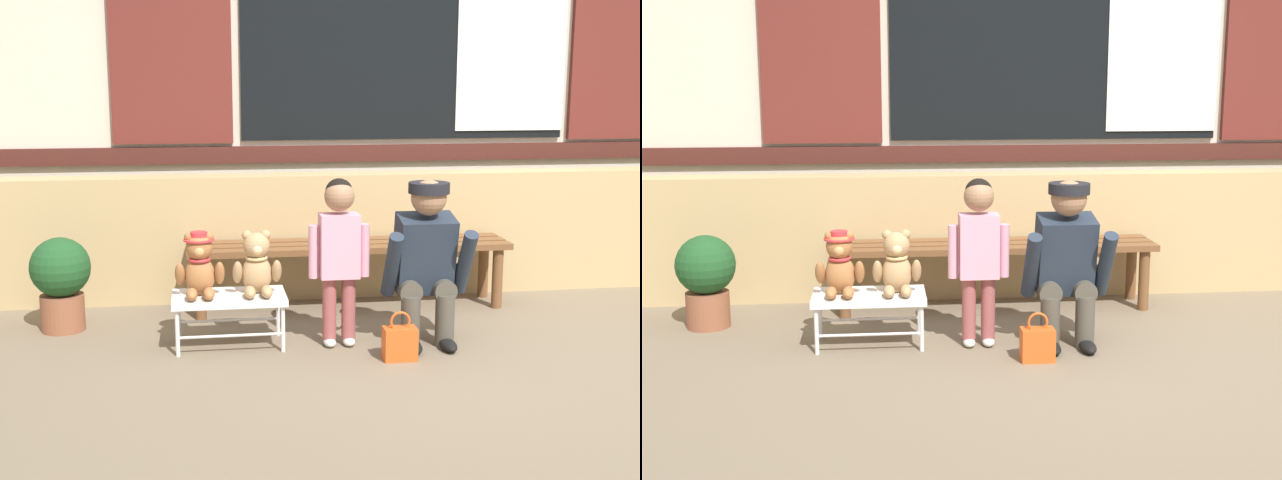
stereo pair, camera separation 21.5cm
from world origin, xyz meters
TOP-DOWN VIEW (x-y plane):
  - ground_plane at (0.00, 0.00)m, footprint 60.00×60.00m
  - brick_low_wall at (0.00, 1.43)m, footprint 6.81×0.25m
  - shop_facade at (0.00, 1.94)m, footprint 6.95×0.26m
  - wooden_bench_long at (-0.55, 1.06)m, footprint 2.10×0.40m
  - small_display_bench at (-1.36, 0.37)m, footprint 0.64×0.36m
  - teddy_bear_with_hat at (-1.52, 0.38)m, footprint 0.28×0.27m
  - teddy_bear_plain at (-1.20, 0.37)m, footprint 0.28×0.26m
  - child_standing at (-0.74, 0.30)m, footprint 0.35×0.18m
  - adult_crouching at (-0.24, 0.28)m, footprint 0.50×0.49m
  - handbag_on_ground at (-0.46, 0.00)m, footprint 0.18×0.11m
  - potted_plant at (-2.35, 0.81)m, footprint 0.36×0.36m

SIDE VIEW (x-z plane):
  - ground_plane at x=0.00m, z-range 0.00..0.00m
  - handbag_on_ground at x=-0.46m, z-range -0.04..0.23m
  - small_display_bench at x=-1.36m, z-range 0.12..0.42m
  - potted_plant at x=-2.35m, z-range 0.04..0.61m
  - wooden_bench_long at x=-0.55m, z-range 0.15..0.59m
  - brick_low_wall at x=0.00m, z-range 0.00..0.85m
  - teddy_bear_plain at x=-1.20m, z-range 0.28..0.65m
  - teddy_bear_with_hat at x=-1.52m, z-range 0.29..0.65m
  - adult_crouching at x=-0.24m, z-range 0.01..0.96m
  - child_standing at x=-0.74m, z-range 0.11..1.07m
  - shop_facade at x=0.00m, z-range 0.01..3.33m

